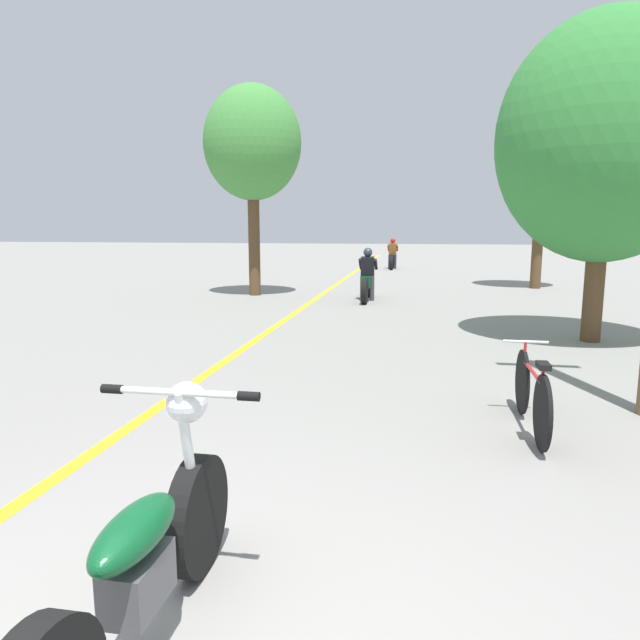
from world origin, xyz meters
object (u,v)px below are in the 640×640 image
object	(u,v)px
motorcycle_foreground	(143,562)
bicycle_parked	(532,393)
roadside_tree_right_far	(543,148)
roadside_tree_left	(252,144)
motorcycle_rider_far	(392,257)
roadside_tree_right_near	(606,140)
motorcycle_rider_lead	(367,280)

from	to	relation	value
motorcycle_foreground	bicycle_parked	world-z (taller)	motorcycle_foreground
roadside_tree_right_far	bicycle_parked	xyz separation A→B (m)	(-2.46, -13.11, -3.86)
bicycle_parked	roadside_tree_left	bearing A→B (deg)	119.67
motorcycle_rider_far	bicycle_parked	xyz separation A→B (m)	(2.34, -20.57, -0.16)
roadside_tree_right_near	motorcycle_rider_lead	distance (m)	6.87
motorcycle_rider_far	motorcycle_foreground	bearing A→B (deg)	-89.81
roadside_tree_right_near	motorcycle_rider_lead	world-z (taller)	roadside_tree_right_near
roadside_tree_right_near	roadside_tree_right_far	bearing A→B (deg)	85.48
roadside_tree_right_near	bicycle_parked	size ratio (longest dim) A/B	3.14
motorcycle_foreground	motorcycle_rider_lead	distance (m)	12.61
roadside_tree_left	motorcycle_rider_far	world-z (taller)	roadside_tree_left
roadside_tree_left	bicycle_parked	world-z (taller)	roadside_tree_left
roadside_tree_right_far	motorcycle_rider_lead	xyz separation A→B (m)	(-4.88, -3.82, -3.70)
roadside_tree_right_far	motorcycle_rider_lead	world-z (taller)	roadside_tree_right_far
roadside_tree_left	motorcycle_rider_lead	world-z (taller)	roadside_tree_left
bicycle_parked	motorcycle_foreground	bearing A→B (deg)	-124.25
bicycle_parked	motorcycle_rider_lead	bearing A→B (deg)	104.63
roadside_tree_right_near	motorcycle_rider_lead	size ratio (longest dim) A/B	2.51
roadside_tree_right_near	motorcycle_rider_far	world-z (taller)	roadside_tree_right_near
roadside_tree_right_far	motorcycle_rider_far	bearing A→B (deg)	122.74
roadside_tree_left	bicycle_parked	distance (m)	12.00
motorcycle_rider_lead	roadside_tree_right_near	bearing A→B (deg)	-47.91
roadside_tree_left	motorcycle_foreground	world-z (taller)	roadside_tree_left
motorcycle_foreground	roadside_tree_right_near	bearing A→B (deg)	63.01
roadside_tree_right_near	motorcycle_foreground	bearing A→B (deg)	-116.99
motorcycle_foreground	bicycle_parked	xyz separation A→B (m)	(2.26, 3.32, -0.08)
motorcycle_rider_far	motorcycle_rider_lead	bearing A→B (deg)	-90.44
motorcycle_rider_lead	motorcycle_foreground	bearing A→B (deg)	-89.25
roadside_tree_right_near	bicycle_parked	xyz separation A→B (m)	(-1.79, -4.63, -2.93)
roadside_tree_right_far	motorcycle_rider_far	world-z (taller)	roadside_tree_right_far
motorcycle_foreground	motorcycle_rider_lead	world-z (taller)	motorcycle_rider_lead
motorcycle_rider_lead	roadside_tree_right_far	bearing A→B (deg)	38.05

